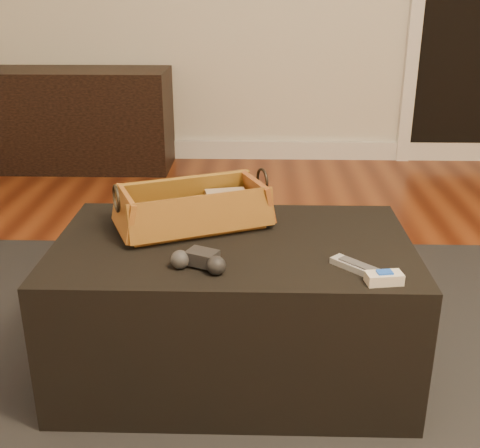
{
  "coord_description": "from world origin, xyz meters",
  "views": [
    {
      "loc": [
        -0.13,
        -1.21,
        1.1
      ],
      "look_at": [
        -0.17,
        0.31,
        0.49
      ],
      "focal_mm": 45.0,
      "sensor_mm": 36.0,
      "label": 1
    }
  ],
  "objects_px": {
    "game_controller": "(200,261)",
    "cream_gadget": "(384,278)",
    "silver_remote": "(362,269)",
    "tv_remote": "(188,221)",
    "media_cabinet": "(45,119)",
    "wicker_basket": "(193,210)",
    "ottoman": "(233,307)"
  },
  "relations": [
    {
      "from": "silver_remote",
      "to": "game_controller",
      "type": "bearing_deg",
      "value": 179.22
    },
    {
      "from": "game_controller",
      "to": "cream_gadget",
      "type": "xyz_separation_m",
      "value": [
        0.45,
        -0.06,
        -0.01
      ]
    },
    {
      "from": "tv_remote",
      "to": "cream_gadget",
      "type": "height_order",
      "value": "tv_remote"
    },
    {
      "from": "ottoman",
      "to": "wicker_basket",
      "type": "bearing_deg",
      "value": 138.77
    },
    {
      "from": "game_controller",
      "to": "media_cabinet",
      "type": "bearing_deg",
      "value": 116.78
    },
    {
      "from": "media_cabinet",
      "to": "game_controller",
      "type": "relative_size",
      "value": 10.1
    },
    {
      "from": "game_controller",
      "to": "cream_gadget",
      "type": "height_order",
      "value": "game_controller"
    },
    {
      "from": "media_cabinet",
      "to": "ottoman",
      "type": "xyz_separation_m",
      "value": [
        1.27,
        -2.18,
        -0.09
      ]
    },
    {
      "from": "tv_remote",
      "to": "wicker_basket",
      "type": "height_order",
      "value": "wicker_basket"
    },
    {
      "from": "tv_remote",
      "to": "silver_remote",
      "type": "xyz_separation_m",
      "value": [
        0.47,
        -0.27,
        -0.02
      ]
    },
    {
      "from": "ottoman",
      "to": "silver_remote",
      "type": "distance_m",
      "value": 0.44
    },
    {
      "from": "wicker_basket",
      "to": "silver_remote",
      "type": "height_order",
      "value": "wicker_basket"
    },
    {
      "from": "tv_remote",
      "to": "cream_gadget",
      "type": "distance_m",
      "value": 0.61
    },
    {
      "from": "ottoman",
      "to": "game_controller",
      "type": "relative_size",
      "value": 6.45
    },
    {
      "from": "wicker_basket",
      "to": "game_controller",
      "type": "xyz_separation_m",
      "value": [
        0.04,
        -0.29,
        -0.03
      ]
    },
    {
      "from": "cream_gadget",
      "to": "silver_remote",
      "type": "bearing_deg",
      "value": 126.34
    },
    {
      "from": "tv_remote",
      "to": "game_controller",
      "type": "xyz_separation_m",
      "value": [
        0.06,
        -0.26,
        -0.0
      ]
    },
    {
      "from": "ottoman",
      "to": "game_controller",
      "type": "bearing_deg",
      "value": -113.23
    },
    {
      "from": "ottoman",
      "to": "game_controller",
      "type": "xyz_separation_m",
      "value": [
        -0.08,
        -0.18,
        0.23
      ]
    },
    {
      "from": "tv_remote",
      "to": "media_cabinet",
      "type": "bearing_deg",
      "value": 89.54
    },
    {
      "from": "media_cabinet",
      "to": "cream_gadget",
      "type": "xyz_separation_m",
      "value": [
        1.64,
        -2.42,
        0.14
      ]
    },
    {
      "from": "wicker_basket",
      "to": "silver_remote",
      "type": "distance_m",
      "value": 0.54
    },
    {
      "from": "media_cabinet",
      "to": "game_controller",
      "type": "xyz_separation_m",
      "value": [
        1.19,
        -2.36,
        0.15
      ]
    },
    {
      "from": "media_cabinet",
      "to": "cream_gadget",
      "type": "relative_size",
      "value": 16.93
    },
    {
      "from": "wicker_basket",
      "to": "tv_remote",
      "type": "bearing_deg",
      "value": -120.29
    },
    {
      "from": "ottoman",
      "to": "wicker_basket",
      "type": "xyz_separation_m",
      "value": [
        -0.12,
        0.11,
        0.26
      ]
    },
    {
      "from": "ottoman",
      "to": "game_controller",
      "type": "height_order",
      "value": "game_controller"
    },
    {
      "from": "tv_remote",
      "to": "silver_remote",
      "type": "relative_size",
      "value": 1.54
    },
    {
      "from": "media_cabinet",
      "to": "ottoman",
      "type": "relative_size",
      "value": 1.57
    },
    {
      "from": "media_cabinet",
      "to": "tv_remote",
      "type": "height_order",
      "value": "media_cabinet"
    },
    {
      "from": "silver_remote",
      "to": "cream_gadget",
      "type": "distance_m",
      "value": 0.07
    },
    {
      "from": "wicker_basket",
      "to": "silver_remote",
      "type": "bearing_deg",
      "value": -32.94
    }
  ]
}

